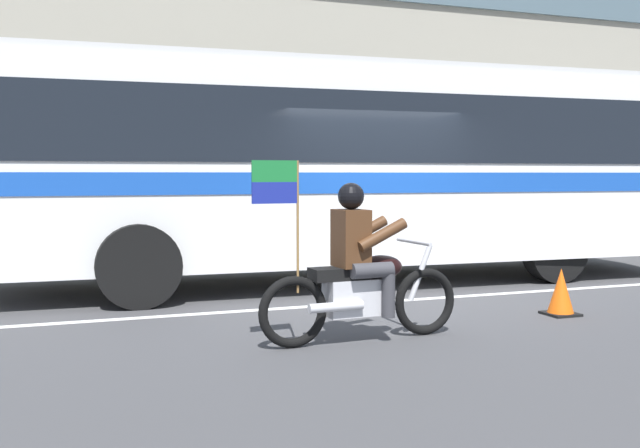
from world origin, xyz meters
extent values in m
plane|color=#3D3D3F|center=(0.00, 0.00, 0.00)|extent=(60.00, 60.00, 0.00)
cube|color=#B7B2A8|center=(0.00, 5.10, 0.07)|extent=(28.00, 3.80, 0.15)
cube|color=silver|center=(0.00, -0.60, 0.00)|extent=(26.60, 0.14, 0.01)
cube|color=gray|center=(0.00, 7.40, 4.64)|extent=(28.00, 0.80, 9.27)
cube|color=#4C606B|center=(0.00, 6.96, 3.24)|extent=(25.76, 0.10, 1.40)
cube|color=white|center=(0.13, 1.20, 1.73)|extent=(10.65, 2.98, 2.70)
cube|color=black|center=(0.13, 1.20, 2.28)|extent=(9.81, 2.98, 0.96)
cube|color=#194CB2|center=(0.13, 1.20, 1.53)|extent=(10.44, 3.00, 0.28)
cube|color=silver|center=(0.13, 1.20, 3.14)|extent=(10.44, 2.84, 0.16)
cylinder|color=black|center=(-3.14, 0.02, 0.52)|extent=(1.04, 0.30, 1.04)
cylinder|color=black|center=(3.04, 0.02, 0.52)|extent=(1.04, 0.30, 1.04)
torus|color=black|center=(-0.54, -2.48, 0.34)|extent=(0.69, 0.13, 0.69)
torus|color=black|center=(-1.99, -2.56, 0.34)|extent=(0.69, 0.13, 0.69)
cube|color=silver|center=(-1.32, -2.52, 0.44)|extent=(0.65, 0.31, 0.36)
ellipsoid|color=black|center=(-1.07, -2.51, 0.72)|extent=(0.49, 0.30, 0.24)
cube|color=black|center=(-1.52, -2.53, 0.69)|extent=(0.57, 0.29, 0.12)
cylinder|color=silver|center=(-0.60, -2.49, 0.65)|extent=(0.28, 0.07, 0.58)
cylinder|color=silver|center=(-0.68, -2.49, 0.96)|extent=(0.07, 0.64, 0.04)
cylinder|color=silver|center=(-1.61, -2.70, 0.39)|extent=(0.55, 0.12, 0.09)
cube|color=#4C2D19|center=(-1.39, -2.53, 1.02)|extent=(0.30, 0.37, 0.56)
sphere|color=black|center=(-1.39, -2.53, 1.44)|extent=(0.26, 0.26, 0.26)
cylinder|color=#38383D|center=(-1.25, -2.34, 0.72)|extent=(0.43, 0.17, 0.15)
cylinder|color=#38383D|center=(-1.07, -2.33, 0.48)|extent=(0.13, 0.13, 0.46)
cylinder|color=#38383D|center=(-1.24, -2.70, 0.72)|extent=(0.43, 0.17, 0.15)
cylinder|color=#38383D|center=(-1.06, -2.69, 0.48)|extent=(0.13, 0.13, 0.46)
cylinder|color=#4C2D19|center=(-1.16, -2.31, 1.06)|extent=(0.52, 0.14, 0.32)
cylinder|color=#4C2D19|center=(-1.14, -2.71, 1.06)|extent=(0.52, 0.14, 0.32)
cylinder|color=olive|center=(-1.94, -2.56, 1.15)|extent=(0.02, 0.02, 1.25)
cube|color=#197233|center=(-2.17, -2.57, 1.68)|extent=(0.44, 0.04, 0.20)
cube|color=navy|center=(-2.17, -2.57, 1.47)|extent=(0.44, 0.04, 0.20)
cylinder|color=gold|center=(0.53, 3.85, 0.44)|extent=(0.22, 0.22, 0.58)
sphere|color=gold|center=(0.53, 3.85, 0.80)|extent=(0.20, 0.20, 0.20)
cylinder|color=gold|center=(0.53, 3.71, 0.47)|extent=(0.09, 0.10, 0.09)
cone|color=#EA590F|center=(1.45, -2.11, 0.28)|extent=(0.32, 0.32, 0.55)
cube|color=black|center=(1.45, -2.11, 0.01)|extent=(0.36, 0.36, 0.03)
camera|label=1|loc=(-4.08, -9.00, 1.65)|focal=40.64mm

